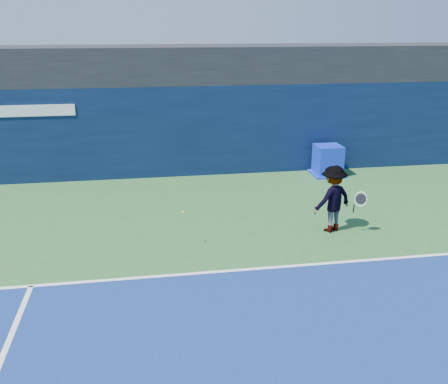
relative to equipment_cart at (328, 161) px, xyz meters
The scene contains 7 objects.
ground 10.03m from the equipment_cart, 110.22° to the right, with size 80.00×80.00×0.00m, color #2B5F2A.
baseline 7.30m from the equipment_cart, 118.41° to the right, with size 24.00×0.10×0.01m, color white.
stadium_band 5.12m from the equipment_cart, 148.85° to the left, with size 36.00×3.00×1.20m, color black.
back_wall_assembly 3.78m from the equipment_cart, 162.50° to the left, with size 36.00×1.03×3.00m.
equipment_cart is the anchor object (origin of this frame).
tennis_player 4.96m from the equipment_cart, 109.32° to the right, with size 1.36×0.97×1.67m.
tennis_ball 7.35m from the equipment_cart, 136.64° to the right, with size 0.06×0.06×0.06m.
Camera 1 is at (-2.66, -6.19, 4.89)m, focal length 40.00 mm.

